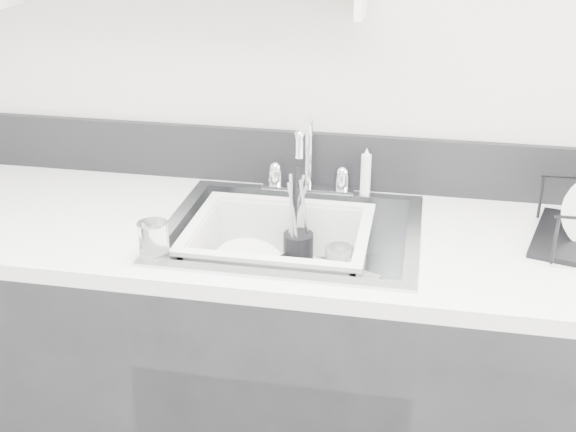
# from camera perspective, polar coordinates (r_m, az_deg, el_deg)

# --- Properties ---
(counter_run) EXTENTS (3.20, 0.62, 0.92)m
(counter_run) POSITION_cam_1_polar(r_m,az_deg,el_deg) (2.06, 0.27, -12.68)
(counter_run) COLOR black
(counter_run) RESTS_ON ground
(backsplash) EXTENTS (3.20, 0.02, 0.16)m
(backsplash) POSITION_cam_1_polar(r_m,az_deg,el_deg) (2.06, 1.84, 4.49)
(backsplash) COLOR black
(backsplash) RESTS_ON counter_run
(sink) EXTENTS (0.64, 0.52, 0.20)m
(sink) POSITION_cam_1_polar(r_m,az_deg,el_deg) (1.86, 0.29, -3.57)
(sink) COLOR silver
(sink) RESTS_ON counter_run
(faucet) EXTENTS (0.26, 0.18, 0.23)m
(faucet) POSITION_cam_1_polar(r_m,az_deg,el_deg) (2.01, 1.59, 3.46)
(faucet) COLOR silver
(faucet) RESTS_ON counter_run
(side_sprayer) EXTENTS (0.03, 0.03, 0.14)m
(side_sprayer) POSITION_cam_1_polar(r_m,az_deg,el_deg) (2.00, 6.17, 3.48)
(side_sprayer) COLOR white
(side_sprayer) RESTS_ON counter_run
(wash_tub) EXTENTS (0.56, 0.51, 0.18)m
(wash_tub) POSITION_cam_1_polar(r_m,az_deg,el_deg) (1.86, -0.70, -3.20)
(wash_tub) COLOR white
(wash_tub) RESTS_ON sink
(plate_stack) EXTENTS (0.24, 0.23, 0.09)m
(plate_stack) POSITION_cam_1_polar(r_m,az_deg,el_deg) (1.86, -2.81, -4.82)
(plate_stack) COLOR white
(plate_stack) RESTS_ON wash_tub
(utensil_cup) EXTENTS (0.08, 0.08, 0.27)m
(utensil_cup) POSITION_cam_1_polar(r_m,az_deg,el_deg) (1.93, 0.81, -2.52)
(utensil_cup) COLOR black
(utensil_cup) RESTS_ON wash_tub
(ladle) EXTENTS (0.26, 0.16, 0.07)m
(ladle) POSITION_cam_1_polar(r_m,az_deg,el_deg) (1.89, -2.06, -3.95)
(ladle) COLOR silver
(ladle) RESTS_ON wash_tub
(tumbler_in_tub) EXTENTS (0.09, 0.09, 0.10)m
(tumbler_in_tub) POSITION_cam_1_polar(r_m,az_deg,el_deg) (1.86, 4.05, -3.97)
(tumbler_in_tub) COLOR white
(tumbler_in_tub) RESTS_ON wash_tub
(tumbler_counter) EXTENTS (0.07, 0.07, 0.10)m
(tumbler_counter) POSITION_cam_1_polar(r_m,az_deg,el_deg) (1.67, -10.57, -2.05)
(tumbler_counter) COLOR white
(tumbler_counter) RESTS_ON counter_run
(bowl_small) EXTENTS (0.13, 0.13, 0.03)m
(bowl_small) POSITION_cam_1_polar(r_m,az_deg,el_deg) (1.81, 2.38, -6.04)
(bowl_small) COLOR white
(bowl_small) RESTS_ON wash_tub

